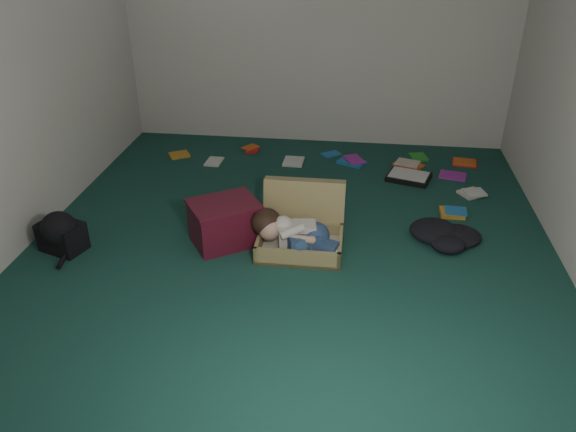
# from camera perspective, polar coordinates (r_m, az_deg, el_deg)

# --- Properties ---
(floor) EXTENTS (4.50, 4.50, 0.00)m
(floor) POSITION_cam_1_polar(r_m,az_deg,el_deg) (4.30, 0.25, -3.13)
(floor) COLOR #164137
(floor) RESTS_ON ground
(wall_back) EXTENTS (4.50, 0.00, 4.50)m
(wall_back) POSITION_cam_1_polar(r_m,az_deg,el_deg) (5.97, 3.07, 19.40)
(wall_back) COLOR silver
(wall_back) RESTS_ON ground
(wall_front) EXTENTS (4.50, 0.00, 4.50)m
(wall_front) POSITION_cam_1_polar(r_m,az_deg,el_deg) (1.74, -8.77, -5.76)
(wall_front) COLOR silver
(wall_front) RESTS_ON ground
(wall_left) EXTENTS (0.00, 4.50, 4.50)m
(wall_left) POSITION_cam_1_polar(r_m,az_deg,el_deg) (4.47, -26.82, 13.24)
(wall_left) COLOR silver
(wall_left) RESTS_ON ground
(suitcase) EXTENTS (0.63, 0.61, 0.46)m
(suitcase) POSITION_cam_1_polar(r_m,az_deg,el_deg) (4.28, 1.41, -1.17)
(suitcase) COLOR #9D8E57
(suitcase) RESTS_ON floor
(person) EXTENTS (0.68, 0.33, 0.29)m
(person) POSITION_cam_1_polar(r_m,az_deg,el_deg) (4.13, 0.59, -1.74)
(person) COLOR beige
(person) RESTS_ON suitcase
(maroon_bin) EXTENTS (0.63, 0.60, 0.34)m
(maroon_bin) POSITION_cam_1_polar(r_m,az_deg,el_deg) (4.30, -6.43, -0.67)
(maroon_bin) COLOR #501020
(maroon_bin) RESTS_ON floor
(backpack) EXTENTS (0.48, 0.43, 0.24)m
(backpack) POSITION_cam_1_polar(r_m,az_deg,el_deg) (4.54, -21.99, -1.84)
(backpack) COLOR black
(backpack) RESTS_ON floor
(clothing_pile) EXTENTS (0.55, 0.48, 0.15)m
(clothing_pile) POSITION_cam_1_polar(r_m,az_deg,el_deg) (4.42, 15.20, -2.16)
(clothing_pile) COLOR black
(clothing_pile) RESTS_ON floor
(paper_tray) EXTENTS (0.46, 0.39, 0.05)m
(paper_tray) POSITION_cam_1_polar(r_m,az_deg,el_deg) (5.48, 12.16, 3.92)
(paper_tray) COLOR black
(paper_tray) RESTS_ON floor
(book_scatter) EXTENTS (3.17, 1.45, 0.02)m
(book_scatter) POSITION_cam_1_polar(r_m,az_deg,el_deg) (5.65, 6.69, 5.01)
(book_scatter) COLOR orange
(book_scatter) RESTS_ON floor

